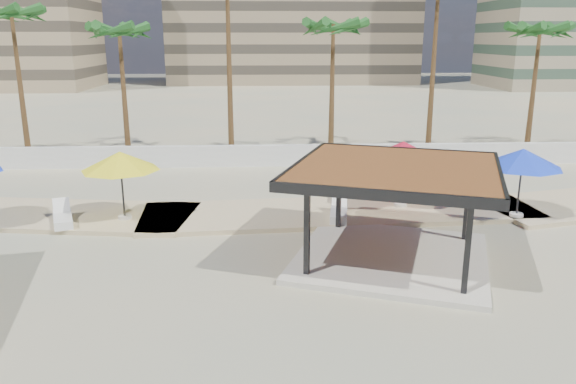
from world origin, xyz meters
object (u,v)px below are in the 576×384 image
umbrella_c (403,151)px  lounger_c (493,188)px  lounger_a (63,218)px  lounger_b (339,213)px  pavilion_central (394,204)px

umbrella_c → lounger_c: (4.69, 1.84, -2.14)m
lounger_a → lounger_c: (17.99, 3.41, 0.03)m
umbrella_c → lounger_c: 5.47m
lounger_a → lounger_b: size_ratio=1.02×
pavilion_central → lounger_a: size_ratio=3.84×
pavilion_central → umbrella_c: (1.60, 5.38, 0.65)m
pavilion_central → umbrella_c: 5.65m
umbrella_c → lounger_b: bearing=-152.6°
pavilion_central → umbrella_c: bearing=93.3°
lounger_a → lounger_b: lounger_a is taller
lounger_b → lounger_c: (7.47, 3.27, 0.03)m
lounger_c → umbrella_c: bearing=119.5°
pavilion_central → lounger_b: size_ratio=3.92×
umbrella_c → lounger_c: umbrella_c is taller
pavilion_central → lounger_b: 4.39m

